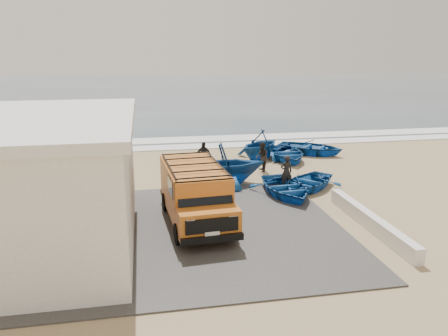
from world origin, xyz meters
TOP-DOWN VIEW (x-y plane):
  - ground at (0.00, 0.00)m, footprint 160.00×160.00m
  - slab at (-2.00, -2.00)m, footprint 12.00×10.00m
  - ocean at (0.00, 56.00)m, footprint 180.00×88.00m
  - surf_line at (0.00, 12.00)m, footprint 180.00×1.60m
  - surf_wash at (0.00, 14.50)m, footprint 180.00×2.20m
  - building at (-7.50, -2.00)m, footprint 8.40×9.40m
  - parapet at (5.00, -3.00)m, footprint 0.35×6.00m
  - van at (-1.20, -1.23)m, footprint 2.42×5.36m
  - boat_near_left at (3.12, 1.09)m, footprint 2.94×3.91m
  - boat_near_right at (4.41, 1.80)m, footprint 4.21×4.11m
  - boat_mid_left at (0.85, 3.46)m, footprint 3.84×3.33m
  - boat_mid_right at (5.28, 7.40)m, footprint 3.02×4.08m
  - boat_far_left at (3.83, 8.06)m, footprint 4.39×4.34m
  - boat_far_right at (7.26, 8.64)m, footprint 4.94×4.75m
  - fisherman_front at (3.52, 2.24)m, footprint 0.57×0.38m
  - fisherman_middle at (3.17, 5.27)m, footprint 0.64×0.80m
  - fisherman_back at (0.15, 6.30)m, footprint 0.94×0.50m

SIDE VIEW (x-z plane):
  - ground at x=0.00m, z-range 0.00..0.00m
  - ocean at x=0.00m, z-range 0.00..0.01m
  - surf_wash at x=0.00m, z-range 0.00..0.04m
  - slab at x=-2.00m, z-range 0.00..0.05m
  - surf_line at x=0.00m, z-range 0.00..0.06m
  - parapet at x=5.00m, z-range 0.00..0.55m
  - boat_near_right at x=4.41m, z-range 0.00..0.71m
  - boat_near_left at x=3.12m, z-range 0.00..0.77m
  - boat_mid_right at x=5.28m, z-range 0.00..0.81m
  - boat_far_right at x=7.26m, z-range 0.00..0.83m
  - fisherman_back at x=0.15m, z-range 0.00..1.52m
  - fisherman_front at x=3.52m, z-range 0.00..1.56m
  - fisherman_middle at x=3.17m, z-range 0.00..1.57m
  - boat_far_left at x=3.83m, z-range 0.00..1.75m
  - boat_mid_left at x=0.85m, z-range 0.00..2.01m
  - van at x=-1.20m, z-range 0.08..2.32m
  - building at x=-7.50m, z-range 0.01..4.31m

